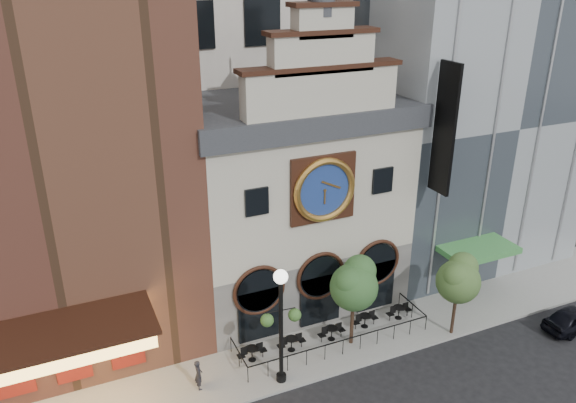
% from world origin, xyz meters
% --- Properties ---
extents(ground, '(120.00, 120.00, 0.00)m').
position_xyz_m(ground, '(0.00, 0.00, 0.00)').
color(ground, black).
rests_on(ground, ground).
extents(sidewalk, '(44.00, 5.00, 0.15)m').
position_xyz_m(sidewalk, '(0.00, 2.50, 0.07)').
color(sidewalk, gray).
rests_on(sidewalk, ground).
extents(clock_building, '(12.60, 8.78, 18.65)m').
position_xyz_m(clock_building, '(0.00, 7.82, 6.69)').
color(clock_building, '#605E5B').
rests_on(clock_building, ground).
extents(theater_building, '(14.00, 15.60, 25.00)m').
position_xyz_m(theater_building, '(-13.00, 9.96, 12.60)').
color(theater_building, brown).
rests_on(theater_building, ground).
extents(retail_building, '(14.00, 14.40, 20.00)m').
position_xyz_m(retail_building, '(12.99, 9.99, 10.14)').
color(retail_building, gray).
rests_on(retail_building, ground).
extents(cafe_railing, '(10.60, 2.60, 0.90)m').
position_xyz_m(cafe_railing, '(0.00, 2.50, 0.60)').
color(cafe_railing, black).
rests_on(cafe_railing, sidewalk).
extents(bistro_0, '(1.58, 0.68, 0.90)m').
position_xyz_m(bistro_0, '(-4.53, 2.69, 0.61)').
color(bistro_0, black).
rests_on(bistro_0, sidewalk).
extents(bistro_1, '(1.58, 0.68, 0.90)m').
position_xyz_m(bistro_1, '(-2.33, 2.61, 0.61)').
color(bistro_1, black).
rests_on(bistro_1, sidewalk).
extents(bistro_2, '(1.58, 0.68, 0.90)m').
position_xyz_m(bistro_2, '(0.06, 2.57, 0.61)').
color(bistro_2, black).
rests_on(bistro_2, sidewalk).
extents(bistro_3, '(1.58, 0.68, 0.90)m').
position_xyz_m(bistro_3, '(2.33, 2.83, 0.61)').
color(bistro_3, black).
rests_on(bistro_3, sidewalk).
extents(bistro_4, '(1.58, 0.68, 0.90)m').
position_xyz_m(bistro_4, '(4.55, 2.74, 0.61)').
color(bistro_4, black).
rests_on(bistro_4, sidewalk).
extents(car_right, '(4.07, 1.82, 1.36)m').
position_xyz_m(car_right, '(13.20, -1.93, 0.68)').
color(car_right, black).
rests_on(car_right, ground).
extents(pedestrian, '(0.39, 0.59, 1.59)m').
position_xyz_m(pedestrian, '(-7.60, 1.80, 0.95)').
color(pedestrian, black).
rests_on(pedestrian, sidewalk).
extents(lamppost, '(1.99, 0.76, 6.22)m').
position_xyz_m(lamppost, '(-3.75, 0.69, 4.00)').
color(lamppost, black).
rests_on(lamppost, sidewalk).
extents(tree_left, '(2.63, 2.53, 5.06)m').
position_xyz_m(tree_left, '(0.95, 1.93, 3.86)').
color(tree_left, '#382619').
rests_on(tree_left, sidewalk).
extents(tree_right, '(2.46, 2.37, 4.75)m').
position_xyz_m(tree_right, '(6.51, 0.43, 3.63)').
color(tree_right, '#382619').
rests_on(tree_right, sidewalk).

